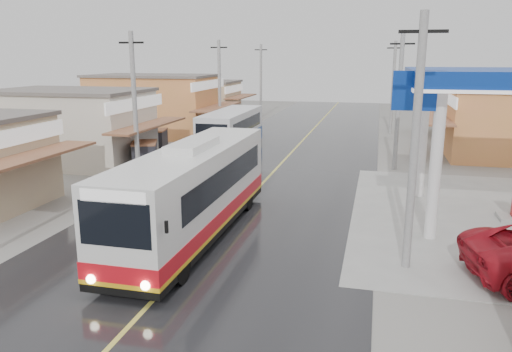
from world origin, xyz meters
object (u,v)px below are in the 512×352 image
Objects in this scene: second_bus at (231,131)px; cyclist at (213,168)px; tricycle_far at (156,139)px; tricycle_near at (145,154)px; tyre_stack at (105,194)px; coach_bus at (195,191)px.

second_bus is 4.20× the size of cyclist.
tricycle_far is (-6.61, 7.07, 0.24)m from cyclist.
second_bus is 3.57× the size of tricycle_near.
tricycle_near is at bearing -117.34° from second_bus.
cyclist is 0.97× the size of tricycle_far.
second_bus is at bearing 78.30° from tyre_stack.
tyre_stack is (-2.63, -12.71, -1.37)m from second_bus.
coach_bus is at bearing -31.78° from tyre_stack.
tricycle_near reaches higher than tyre_stack.
tricycle_near is at bearing 156.34° from cyclist.
tricycle_far is (-8.74, 15.45, -0.82)m from coach_bus.
tyre_stack is (0.79, -6.00, -0.77)m from tricycle_near.
tricycle_far reaches higher than tyre_stack.
second_bus reaches higher than tyre_stack.
tricycle_far is at bearing -169.47° from second_bus.
tyre_stack is (-6.06, 3.75, -1.53)m from coach_bus.
coach_bus is 5.32× the size of tricycle_far.
tricycle_far is at bearing 86.46° from tricycle_near.
coach_bus reaches higher than tyre_stack.
coach_bus reaches higher than second_bus.
cyclist reaches higher than tricycle_far.
cyclist is (1.30, -8.09, -0.90)m from second_bus.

